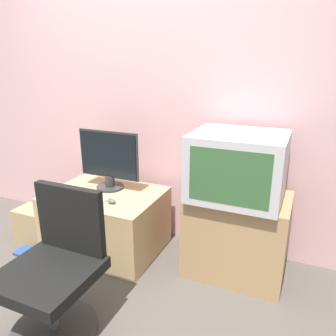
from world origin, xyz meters
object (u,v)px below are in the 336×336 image
mouse (112,202)px  book (29,253)px  keyboard (89,197)px  cardboard_box_lower (34,224)px  main_monitor (109,160)px  office_chair (55,272)px  crt_tv (238,166)px

mouse → book: size_ratio=0.32×
keyboard → cardboard_box_lower: (-0.63, -0.01, -0.37)m
keyboard → mouse: 0.23m
main_monitor → mouse: (0.19, -0.27, -0.23)m
mouse → cardboard_box_lower: 0.94m
mouse → office_chair: bearing=-85.4°
mouse → book: mouse is taller
keyboard → crt_tv: crt_tv is taller
mouse → office_chair: (0.06, -0.70, -0.15)m
keyboard → mouse: bearing=-5.7°
keyboard → mouse: (0.22, -0.02, 0.01)m
main_monitor → keyboard: bearing=-98.4°
office_chair → book: 1.00m
main_monitor → cardboard_box_lower: bearing=-159.3°
book → keyboard: bearing=23.6°
crt_tv → book: bearing=-164.7°
keyboard → crt_tv: bearing=11.3°
keyboard → cardboard_box_lower: bearing=-179.5°
cardboard_box_lower → keyboard: bearing=0.5°
mouse → cardboard_box_lower: bearing=178.9°
crt_tv → office_chair: 1.34m
main_monitor → cardboard_box_lower: (-0.67, -0.25, -0.61)m
keyboard → mouse: size_ratio=4.84×
keyboard → office_chair: (0.28, -0.72, -0.14)m
crt_tv → cardboard_box_lower: bearing=-172.5°
main_monitor → office_chair: size_ratio=0.65×
keyboard → cardboard_box_lower: size_ratio=1.12×
mouse → main_monitor: bearing=125.0°
main_monitor → crt_tv: crt_tv is taller
main_monitor → keyboard: 0.35m
book → cardboard_box_lower: bearing=122.0°
cardboard_box_lower → book: 0.29m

